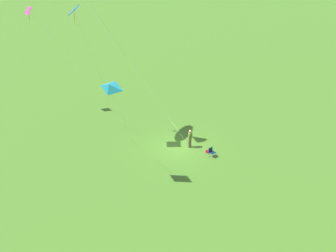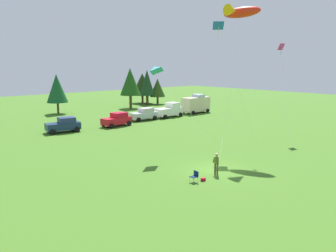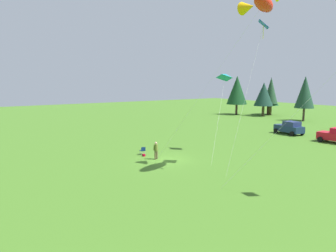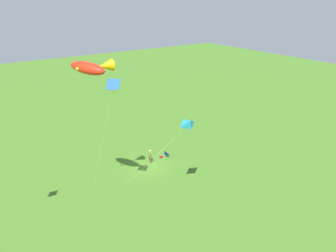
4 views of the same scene
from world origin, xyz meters
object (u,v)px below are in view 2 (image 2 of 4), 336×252
person_kite_flyer (216,162)px  kite_large_fish (239,12)px  backpack_on_grass (203,179)px  kite_diamond_rainbow (282,51)px  car_silver_compact (144,114)px  truck_white_pickup (169,110)px  car_red_sedan (117,119)px  car_navy_hatch (64,125)px  kite_delta_teal (154,69)px  folding_chair (195,176)px  van_camper_beige (196,104)px  kite_diamond_blue (219,29)px

person_kite_flyer → kite_large_fish: size_ratio=0.12×
backpack_on_grass → kite_diamond_rainbow: bearing=14.8°
kite_large_fish → car_silver_compact: bearing=80.9°
person_kite_flyer → car_silver_compact: 26.98m
person_kite_flyer → truck_white_pickup: truck_white_pickup is taller
car_red_sedan → kite_diamond_rainbow: 23.34m
person_kite_flyer → car_navy_hatch: size_ratio=0.39×
truck_white_pickup → kite_delta_teal: bearing=-138.5°
car_navy_hatch → truck_white_pickup: size_ratio=0.87×
backpack_on_grass → car_navy_hatch: bearing=90.1°
person_kite_flyer → kite_delta_teal: bearing=-100.7°
person_kite_flyer → car_navy_hatch: (-1.87, 23.84, -0.07)m
folding_chair → van_camper_beige: 35.59m
folding_chair → van_camper_beige: (25.75, 24.54, 1.16)m
car_red_sedan → folding_chair: bearing=-113.8°
folding_chair → car_navy_hatch: (0.61, 23.89, 0.46)m
kite_large_fish → kite_delta_teal: size_ratio=1.66×
person_kite_flyer → van_camper_beige: bearing=-139.6°
person_kite_flyer → kite_diamond_rainbow: bearing=-170.8°
car_navy_hatch → kite_delta_teal: kite_delta_teal is taller
van_camper_beige → kite_delta_teal: (-22.58, -16.00, 6.45)m
truck_white_pickup → kite_diamond_rainbow: bearing=-92.9°
kite_diamond_rainbow → folding_chair: bearing=-166.4°
van_camper_beige → car_silver_compact: bearing=178.4°
kite_diamond_blue → person_kite_flyer: bearing=-139.7°
backpack_on_grass → kite_large_fish: size_ratio=0.02×
person_kite_flyer → folding_chair: 2.54m
kite_delta_teal → kite_large_fish: bearing=-27.4°
kite_large_fish → kite_diamond_rainbow: 9.11m
backpack_on_grass → kite_diamond_blue: 16.41m
kite_diamond_blue → kite_large_fish: bearing=-59.1°
kite_delta_teal → folding_chair: bearing=-110.4°
car_navy_hatch → car_silver_compact: 13.37m
truck_white_pickup → van_camper_beige: van_camper_beige is taller
truck_white_pickup → person_kite_flyer: bearing=-127.7°
folding_chair → kite_diamond_rainbow: (19.20, 4.64, 9.66)m
folding_chair → van_camper_beige: size_ratio=0.15×
kite_diamond_rainbow → kite_delta_teal: (-16.03, 3.89, -2.06)m
kite_large_fish → folding_chair: bearing=-156.9°
car_red_sedan → kite_diamond_blue: (1.75, -16.70, 11.13)m
folding_chair → car_navy_hatch: car_navy_hatch is taller
car_silver_compact → truck_white_pickup: bearing=1.8°
van_camper_beige → kite_large_fish: size_ratio=0.38×
person_kite_flyer → van_camper_beige: van_camper_beige is taller
folding_chair → car_navy_hatch: bearing=-88.5°
car_navy_hatch → kite_diamond_rainbow: (18.59, -19.25, 9.20)m
car_navy_hatch → kite_large_fish: (10.17, -19.30, 12.68)m
backpack_on_grass → kite_delta_teal: size_ratio=0.04×
folding_chair → truck_white_pickup: size_ratio=0.16×
backpack_on_grass → kite_large_fish: (10.15, 4.85, 13.52)m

